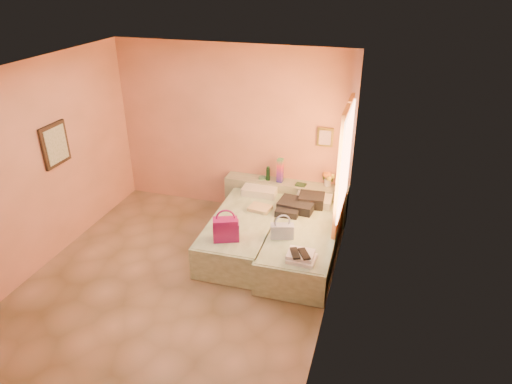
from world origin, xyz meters
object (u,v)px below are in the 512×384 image
bed_left (245,232)px  bed_right (302,244)px  towel_stack (302,257)px  green_book (301,185)px  headboard_ledge (285,200)px  magenta_handbag (226,229)px  water_bottle (268,174)px  flower_vase (328,178)px  blue_handbag (282,231)px

bed_left → bed_right: bearing=-6.2°
bed_left → bed_right: size_ratio=1.00×
towel_stack → green_book: bearing=102.3°
headboard_ledge → bed_left: 1.12m
magenta_handbag → towel_stack: size_ratio=1.00×
bed_right → water_bottle: size_ratio=8.42×
bed_left → green_book: 1.25m
bed_right → water_bottle: (-0.83, 1.12, 0.52)m
headboard_ledge → bed_right: 1.25m
bed_left → flower_vase: 1.63m
green_book → blue_handbag: blue_handbag is taller
flower_vase → water_bottle: bearing=-174.8°
bed_right → green_book: size_ratio=12.23×
headboard_ledge → bed_right: size_ratio=1.02×
headboard_ledge → towel_stack: 2.01m
green_book → bed_right: bearing=-69.3°
towel_stack → headboard_ledge: bearing=109.3°
water_bottle → blue_handbag: (0.59, -1.42, -0.17)m
water_bottle → flower_vase: 0.98m
flower_vase → headboard_ledge: bearing=-173.7°
headboard_ledge → flower_vase: size_ratio=7.40×
water_bottle → green_book: size_ratio=1.45×
water_bottle → flower_vase: bearing=5.2°
water_bottle → magenta_handbag: (-0.12, -1.68, -0.10)m
magenta_handbag → water_bottle: bearing=64.2°
water_bottle → bed_right: bearing=-53.4°
flower_vase → towel_stack: flower_vase is taller
headboard_ledge → water_bottle: (-0.30, -0.01, 0.44)m
water_bottle → green_book: water_bottle is taller
water_bottle → blue_handbag: water_bottle is taller
headboard_ledge → magenta_handbag: (-0.43, -1.69, 0.34)m
bed_right → flower_vase: (0.15, 1.21, 0.54)m
flower_vase → magenta_handbag: (-1.10, -1.77, -0.12)m
headboard_ledge → magenta_handbag: magenta_handbag is taller
headboard_ledge → towel_stack: (0.66, -1.88, 0.23)m
bed_right → flower_vase: size_ratio=7.22×
bed_left → green_book: green_book is taller
headboard_ledge → towel_stack: size_ratio=5.86×
bed_left → blue_handbag: blue_handbag is taller
water_bottle → blue_handbag: 1.55m
bed_right → blue_handbag: blue_handbag is taller
green_book → bed_left: bearing=-115.6°
bed_right → green_book: bearing=102.9°
bed_left → flower_vase: size_ratio=7.22×
headboard_ledge → blue_handbag: 1.49m
headboard_ledge → green_book: 0.43m
flower_vase → green_book: bearing=-162.9°
water_bottle → towel_stack: 2.11m
flower_vase → magenta_handbag: size_ratio=0.79×
headboard_ledge → bed_left: size_ratio=1.02×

